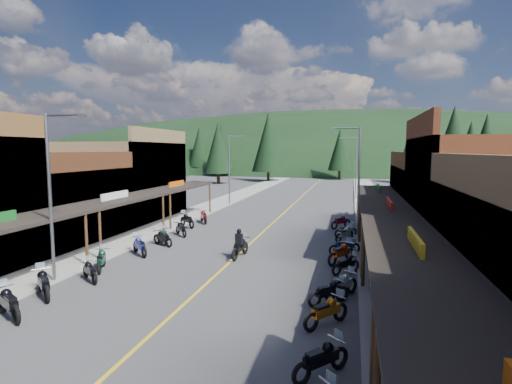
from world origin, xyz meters
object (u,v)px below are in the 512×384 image
Objects in this scene: pine_2 at (268,142)px; bike_east_3 at (321,357)px; streetlight_0 at (52,190)px; pine_11 at (453,144)px; pine_10 at (218,148)px; bike_west_4 at (43,282)px; streetlight_3 at (355,165)px; pine_0 at (144,149)px; pedestrian_east_b at (369,213)px; bike_east_11 at (346,230)px; bike_west_5 at (90,270)px; bike_east_7 at (346,264)px; bike_east_8 at (341,252)px; pedestrian_east_a at (382,268)px; shop_west_3 at (126,181)px; shop_east_3 at (447,200)px; streetlight_1 at (230,166)px; bike_west_12 at (204,216)px; rider_on_bike at (240,246)px; pine_7 at (199,147)px; pine_9 at (470,150)px; pine_3 at (340,149)px; shop_east_2 at (489,203)px; streetlight_2 at (357,176)px; bike_west_9 at (165,235)px; bike_west_11 at (187,219)px; pine_4 at (414,145)px; bike_east_12 at (341,221)px; pine_8 at (176,152)px; bike_east_9 at (345,245)px; pine_1 at (221,146)px; shop_west_2 at (51,205)px; bike_west_10 at (181,228)px; pine_5 at (486,142)px; bike_east_6 at (342,284)px; bike_east_5 at (329,291)px; bike_west_3 at (9,302)px.

pine_2 reaches higher than bike_east_3.
pine_11 is at bearing 58.51° from streetlight_0.
pine_10 is 4.99× the size of bike_west_4.
pine_0 is (-46.95, 32.00, 2.02)m from streetlight_3.
bike_east_11 is at bearing 70.34° from pedestrian_east_b.
bike_west_4 is at bearing -86.69° from pine_2.
bike_west_5 is 12.70m from bike_east_7.
bike_east_8 is 4.55m from pedestrian_east_a.
shop_west_3 reaches higher than shop_east_3.
streetlight_0 is 5.11× the size of pedestrian_east_b.
streetlight_1 reaches higher than bike_west_12.
streetlight_1 is 3.32× the size of rider_on_bike.
pine_7 is 1.16× the size of pine_9.
shop_east_2 is at bearing -81.35° from pine_3.
streetlight_3 is 17.08m from pedestrian_east_b.
bike_west_5 is (-12.55, -13.38, -3.91)m from streetlight_2.
pine_2 reaches higher than pine_3.
pine_10 reaches higher than bike_west_9.
bike_east_11 is at bearing -60.24° from pine_10.
bike_west_11 is (-0.81, 5.69, 0.10)m from bike_west_9.
pine_11 is 50.81m from bike_west_5.
pine_4 is 5.66× the size of bike_west_12.
bike_east_12 is at bearing -88.10° from pine_3.
pine_8 is 4.85× the size of bike_east_9.
streetlight_2 is at bearing -63.47° from pine_1.
bike_east_11 is (-11.73, -52.45, -6.70)m from pine_4.
pine_7 is (-25.05, 82.00, 2.78)m from streetlight_0.
bike_east_11 is (13.23, 13.55, -3.93)m from streetlight_0.
pine_0 reaches higher than streetlight_1.
streetlight_1 is at bearing 134.80° from streetlight_2.
bike_west_11 is 1.47× the size of pedestrian_east_b.
bike_east_7 is (-7.37, -2.97, -2.99)m from shop_east_2.
streetlight_0 is 0.64× the size of pine_7.
shop_west_2 is at bearing -126.19° from streetlight_3.
pine_5 is at bearing 15.50° from bike_west_10.
pine_11 is (16.00, -28.00, 0.70)m from pine_3.
bike_east_3 is at bearing -107.90° from pine_9.
rider_on_bike is at bearing 172.94° from bike_east_6.
shop_east_3 is at bearing 19.24° from shop_west_2.
bike_east_5 is at bearing -94.85° from streetlight_2.
pine_11 is 5.68× the size of bike_east_12.
pine_2 is 6.08× the size of bike_west_3.
pine_5 reaches higher than bike_west_11.
pine_5 is 7.52× the size of bike_east_7.
bike_west_9 is at bearing -114.85° from streetlight_3.
shop_west_3 is 58.27m from pine_4.
bike_west_5 is at bearing -104.66° from pedestrian_east_a.
pine_3 is (17.75, 64.30, 3.95)m from shop_west_2.
streetlight_1 is 35.67m from bike_east_3.
pine_0 reaches higher than streetlight_0.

